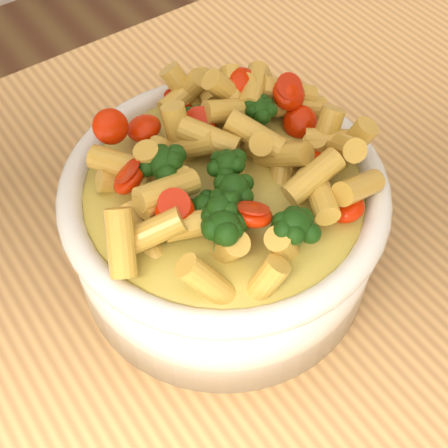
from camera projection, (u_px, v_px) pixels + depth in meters
table at (189, 372)px, 0.62m from camera, size 1.20×0.80×0.90m
serving_bowl at (224, 223)px, 0.53m from camera, size 0.27×0.27×0.12m
pasta_salad at (224, 166)px, 0.48m from camera, size 0.21×0.21×0.05m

